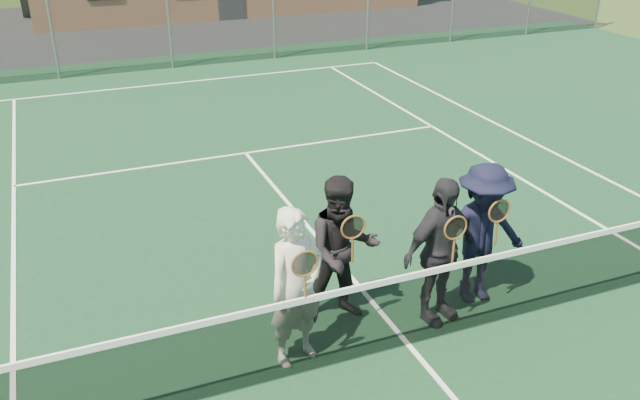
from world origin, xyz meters
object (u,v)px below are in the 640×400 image
(tennis_net, at_px, (411,306))
(player_d, at_px, (482,234))
(player_b, at_px, (342,250))
(player_c, at_px, (439,251))
(player_a, at_px, (296,287))

(tennis_net, xyz_separation_m, player_d, (1.23, 0.53, 0.38))
(player_b, bearing_deg, player_c, -22.89)
(player_a, height_order, player_b, same)
(player_a, distance_m, player_b, 0.92)
(player_a, height_order, player_d, same)
(player_a, distance_m, player_d, 2.48)
(player_c, bearing_deg, player_d, 13.43)
(tennis_net, relative_size, player_b, 6.49)
(tennis_net, xyz_separation_m, player_a, (-1.23, 0.27, 0.38))
(player_c, relative_size, player_d, 1.00)
(player_a, relative_size, player_d, 1.00)
(player_b, height_order, player_d, same)
(tennis_net, xyz_separation_m, player_b, (-0.47, 0.80, 0.38))
(tennis_net, distance_m, player_c, 0.76)
(player_b, height_order, player_c, same)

